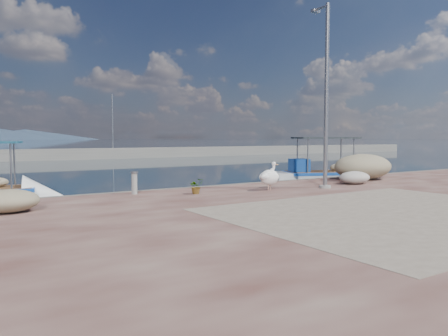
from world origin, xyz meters
TOP-DOWN VIEW (x-y plane):
  - ground at (0.00, 0.00)m, footprint 1400.00×1400.00m
  - quay_patch at (1.00, -3.00)m, footprint 9.00×7.00m
  - breakwater at (-0.00, 40.00)m, footprint 120.00×2.20m
  - boat_right at (8.70, 7.11)m, footprint 6.30×4.01m
  - pelican at (1.28, 2.65)m, footprint 1.10×0.71m
  - lamp_post at (3.49, 2.02)m, footprint 0.44×0.96m
  - bollard_near at (-3.39, 4.24)m, footprint 0.26×0.26m
  - potted_plant at (-1.56, 3.17)m, footprint 0.51×0.46m
  - net_pile_d at (5.61, 2.36)m, footprint 1.43×1.07m
  - net_pile_b at (-7.53, 2.51)m, footprint 1.55×1.21m
  - net_pile_c at (7.45, 3.45)m, footprint 3.02×2.16m

SIDE VIEW (x-z plane):
  - ground at x=0.00m, z-range 0.00..0.00m
  - boat_right at x=8.70m, z-range -1.22..1.67m
  - quay_patch at x=1.00m, z-range 0.50..0.51m
  - breakwater at x=0.00m, z-range -3.15..4.35m
  - potted_plant at x=-1.56m, z-range 0.50..1.03m
  - net_pile_d at x=5.61m, z-range 0.50..1.04m
  - net_pile_b at x=-7.53m, z-range 0.50..1.10m
  - bollard_near at x=-3.39m, z-range 0.53..1.32m
  - pelican at x=1.28m, z-range 0.47..1.51m
  - net_pile_c at x=7.45m, z-range 0.50..1.69m
  - lamp_post at x=3.49m, z-range 0.30..7.30m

